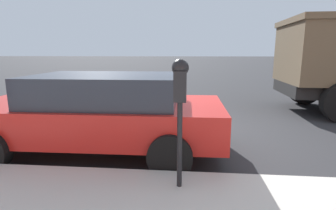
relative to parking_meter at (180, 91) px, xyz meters
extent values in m
plane|color=#2B2B2D|center=(2.59, -0.17, -1.32)|extent=(220.00, 220.00, 0.00)
cylinder|color=black|center=(0.00, 0.00, -0.63)|extent=(0.06, 0.06, 1.03)
cube|color=black|center=(0.00, 0.00, 0.06)|extent=(0.20, 0.14, 0.34)
sphere|color=black|center=(0.00, 0.00, 0.26)|extent=(0.19, 0.19, 0.19)
cube|color=#B21919|center=(0.11, 0.00, 0.01)|extent=(0.01, 0.11, 0.12)
cube|color=black|center=(0.11, 0.00, 0.13)|extent=(0.01, 0.10, 0.08)
cube|color=#B21E19|center=(1.47, 1.51, -0.72)|extent=(1.93, 4.35, 0.57)
cube|color=#232833|center=(1.47, 1.34, -0.19)|extent=(1.68, 2.44, 0.49)
cylinder|color=black|center=(2.39, 2.86, -1.00)|extent=(0.23, 0.64, 0.64)
cylinder|color=black|center=(0.55, 0.16, -1.00)|extent=(0.23, 0.64, 0.64)
cylinder|color=black|center=(2.42, 0.18, -1.00)|extent=(0.23, 0.64, 0.64)
cylinder|color=black|center=(6.38, -3.97, -0.80)|extent=(0.33, 1.05, 1.04)
camera|label=1|loc=(-2.88, -0.13, 0.43)|focal=28.00mm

